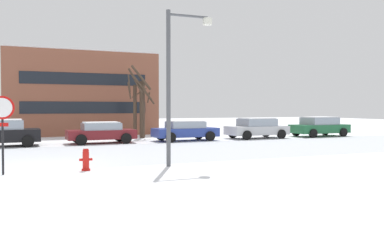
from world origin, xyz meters
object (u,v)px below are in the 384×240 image
object	(u,v)px
street_lamp	(177,71)
parked_car_green	(319,126)
parked_car_maroon	(101,132)
parked_car_blue	(185,130)
stop_sign	(2,120)
parked_car_silver	(257,128)
fire_hydrant	(86,159)
parked_car_black	(3,133)

from	to	relation	value
street_lamp	parked_car_green	xyz separation A→B (m)	(15.15, 10.25, -2.77)
parked_car_green	street_lamp	bearing A→B (deg)	-145.91
parked_car_maroon	parked_car_blue	xyz separation A→B (m)	(5.43, -0.18, 0.01)
stop_sign	parked_car_silver	bearing A→B (deg)	32.87
street_lamp	parked_car_silver	bearing A→B (deg)	46.76
parked_car_green	fire_hydrant	bearing A→B (deg)	-151.23
stop_sign	parked_car_maroon	world-z (taller)	stop_sign
stop_sign	parked_car_black	bearing A→B (deg)	93.74
parked_car_maroon	parked_car_silver	world-z (taller)	parked_car_silver
parked_car_blue	parked_car_black	bearing A→B (deg)	179.05
fire_hydrant	street_lamp	size ratio (longest dim) A/B	0.14
street_lamp	parked_car_silver	size ratio (longest dim) A/B	1.30
parked_car_silver	parked_car_black	bearing A→B (deg)	179.43
fire_hydrant	parked_car_silver	world-z (taller)	parked_car_silver
fire_hydrant	parked_car_black	xyz separation A→B (m)	(-3.27, 10.38, 0.36)
stop_sign	parked_car_green	size ratio (longest dim) A/B	0.57
street_lamp	parked_car_silver	distance (m)	14.46
fire_hydrant	parked_car_black	world-z (taller)	parked_car_black
parked_car_blue	parked_car_maroon	bearing A→B (deg)	178.15
fire_hydrant	parked_car_silver	distance (m)	16.55
parked_car_blue	parked_car_silver	xyz separation A→B (m)	(5.43, 0.02, 0.05)
fire_hydrant	parked_car_silver	bearing A→B (deg)	38.11
parked_car_maroon	parked_car_silver	distance (m)	10.86
stop_sign	parked_car_blue	distance (m)	14.37
parked_car_blue	fire_hydrant	bearing A→B (deg)	-126.66
stop_sign	parked_car_silver	world-z (taller)	stop_sign
parked_car_silver	parked_car_green	distance (m)	5.43
street_lamp	parked_car_black	xyz separation A→B (m)	(-6.56, 10.50, -2.75)
parked_car_blue	parked_car_silver	bearing A→B (deg)	0.18
fire_hydrant	parked_car_black	bearing A→B (deg)	107.48
fire_hydrant	stop_sign	bearing A→B (deg)	177.33
parked_car_black	parked_car_green	world-z (taller)	parked_car_black
parked_car_black	parked_car_silver	bearing A→B (deg)	-0.57
street_lamp	parked_car_maroon	distance (m)	10.94
fire_hydrant	parked_car_black	size ratio (longest dim) A/B	0.21
parked_car_black	parked_car_green	size ratio (longest dim) A/B	0.88
fire_hydrant	parked_car_black	distance (m)	10.88
parked_car_black	parked_car_silver	distance (m)	16.29
fire_hydrant	parked_car_green	world-z (taller)	parked_car_green
stop_sign	parked_car_blue	bearing A→B (deg)	44.68
parked_car_maroon	street_lamp	bearing A→B (deg)	-83.83
stop_sign	street_lamp	world-z (taller)	street_lamp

